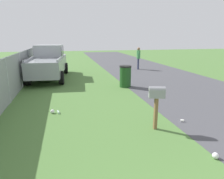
{
  "coord_description": "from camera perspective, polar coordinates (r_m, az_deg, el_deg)",
  "views": [
    {
      "loc": [
        0.26,
        2.04,
        2.6
      ],
      "look_at": [
        6.0,
        0.71,
        1.06
      ],
      "focal_mm": 32.52,
      "sensor_mm": 36.0,
      "label": 1
    }
  ],
  "objects": [
    {
      "name": "trash_bin",
      "position": [
        10.78,
        3.77,
        3.73
      ],
      "size": [
        0.63,
        0.63,
        1.13
      ],
      "color": "#1E4C1E",
      "rests_on": "ground"
    },
    {
      "name": "pedestrian",
      "position": [
        16.84,
        7.43,
        9.15
      ],
      "size": [
        0.47,
        0.31,
        1.78
      ],
      "rotation": [
        0.0,
        0.0,
        1.24
      ],
      "color": "#2D3351",
      "rests_on": "ground"
    },
    {
      "name": "litter_bottle_midfield_a",
      "position": [
        7.41,
        -14.83,
        -6.14
      ],
      "size": [
        0.23,
        0.11,
        0.07
      ],
      "primitive_type": "cylinder",
      "rotation": [
        0.0,
        1.57,
        0.19
      ],
      "color": "#B2D8BF",
      "rests_on": "ground"
    },
    {
      "name": "litter_bag_far_scatter",
      "position": [
        7.42,
        -16.4,
        -5.93
      ],
      "size": [
        0.14,
        0.14,
        0.14
      ],
      "primitive_type": "sphere",
      "color": "silver",
      "rests_on": "ground"
    },
    {
      "name": "mailbox",
      "position": [
        5.8,
        12.46,
        -1.73
      ],
      "size": [
        0.31,
        0.48,
        1.27
      ],
      "rotation": [
        0.0,
        0.0,
        -0.28
      ],
      "color": "brown",
      "rests_on": "ground"
    },
    {
      "name": "litter_cup_by_mailbox",
      "position": [
        6.82,
        19.12,
        -8.26
      ],
      "size": [
        0.12,
        0.13,
        0.08
      ],
      "primitive_type": "cylinder",
      "rotation": [
        0.0,
        1.57,
        1.07
      ],
      "color": "white",
      "rests_on": "ground"
    },
    {
      "name": "pickup_truck",
      "position": [
        13.7,
        -17.27,
        7.69
      ],
      "size": [
        5.62,
        2.39,
        2.09
      ],
      "rotation": [
        0.0,
        0.0,
        -0.08
      ],
      "color": "#93999E",
      "rests_on": "ground"
    },
    {
      "name": "fence_section",
      "position": [
        8.99,
        -27.37,
        2.63
      ],
      "size": [
        15.63,
        0.07,
        1.83
      ],
      "color": "#9EA3A8",
      "rests_on": "ground"
    },
    {
      "name": "litter_bag_midfield_b",
      "position": [
        5.2,
        27.09,
        -16.23
      ],
      "size": [
        0.14,
        0.14,
        0.14
      ],
      "primitive_type": "sphere",
      "color": "silver",
      "rests_on": "ground"
    }
  ]
}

